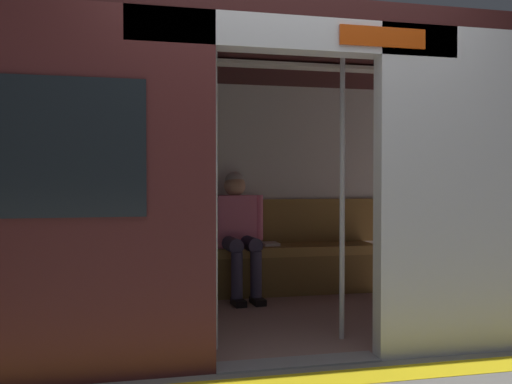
% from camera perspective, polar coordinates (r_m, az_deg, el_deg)
% --- Properties ---
extents(ground_plane, '(60.00, 60.00, 0.00)m').
position_cam_1_polar(ground_plane, '(3.52, 4.33, -17.29)').
color(ground_plane, gray).
extents(platform_edge_strip, '(8.00, 0.24, 0.01)m').
position_cam_1_polar(platform_edge_strip, '(3.25, 5.97, -18.84)').
color(platform_edge_strip, yellow).
rests_on(platform_edge_strip, ground_plane).
extents(train_car, '(6.40, 2.51, 2.21)m').
position_cam_1_polar(train_car, '(4.39, -0.78, 5.57)').
color(train_car, silver).
rests_on(train_car, ground_plane).
extents(bench_seat, '(2.82, 0.44, 0.47)m').
position_cam_1_polar(bench_seat, '(5.33, -2.02, -6.93)').
color(bench_seat, olive).
rests_on(bench_seat, ground_plane).
extents(person_seated, '(0.55, 0.70, 1.20)m').
position_cam_1_polar(person_seated, '(5.24, -1.97, -3.46)').
color(person_seated, pink).
rests_on(person_seated, ground_plane).
extents(handbag, '(0.26, 0.15, 0.17)m').
position_cam_1_polar(handbag, '(5.28, -5.86, -4.87)').
color(handbag, black).
rests_on(handbag, bench_seat).
extents(book, '(0.15, 0.22, 0.03)m').
position_cam_1_polar(book, '(5.46, 1.50, -5.41)').
color(book, silver).
rests_on(book, bench_seat).
extents(grab_pole_door, '(0.04, 0.04, 2.07)m').
position_cam_1_polar(grab_pole_door, '(3.60, -4.30, -0.09)').
color(grab_pole_door, silver).
rests_on(grab_pole_door, ground_plane).
extents(grab_pole_far, '(0.04, 0.04, 2.07)m').
position_cam_1_polar(grab_pole_far, '(3.88, 8.94, -0.01)').
color(grab_pole_far, silver).
rests_on(grab_pole_far, ground_plane).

